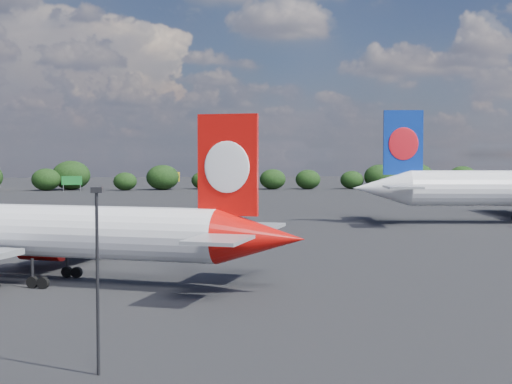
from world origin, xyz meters
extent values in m
plane|color=black|center=(0.00, 60.00, 0.00)|extent=(500.00, 500.00, 0.00)
cylinder|color=white|center=(-2.52, 19.32, 4.45)|extent=(32.77, 17.61, 4.45)
cone|color=red|center=(16.23, 11.13, 4.45)|extent=(8.30, 6.93, 4.45)
cube|color=red|center=(13.78, 12.20, 10.14)|extent=(4.66, 2.37, 8.01)
ellipsoid|color=white|center=(13.68, 11.95, 9.98)|extent=(3.50, 1.66, 4.09)
ellipsoid|color=white|center=(13.89, 12.44, 9.98)|extent=(3.50, 1.66, 4.09)
cube|color=#929499|center=(12.64, 7.36, 4.81)|extent=(5.81, 6.50, 0.27)
cube|color=#929499|center=(16.56, 16.32, 4.81)|extent=(5.81, 6.50, 0.27)
cube|color=#929499|center=(0.48, 30.63, 3.03)|extent=(12.42, 18.62, 0.49)
cylinder|color=red|center=(-2.94, 27.27, 1.87)|extent=(5.04, 3.98, 2.40)
cube|color=#929499|center=(-2.94, 27.27, 2.49)|extent=(1.90, 1.03, 1.07)
cylinder|color=black|center=(-1.96, 16.16, 1.33)|extent=(0.33, 0.33, 2.22)
cylinder|color=black|center=(-1.96, 16.16, 0.49)|extent=(1.06, 0.76, 0.98)
cylinder|color=black|center=(-1.06, 15.77, 0.49)|extent=(1.06, 0.76, 0.98)
cylinder|color=black|center=(0.18, 21.05, 1.33)|extent=(0.33, 0.33, 2.22)
cylinder|color=black|center=(0.18, 21.05, 0.49)|extent=(1.06, 0.76, 0.98)
cylinder|color=black|center=(1.07, 20.66, 0.49)|extent=(1.06, 0.76, 0.98)
cone|color=white|center=(43.28, 65.57, 5.65)|extent=(9.78, 6.94, 5.65)
cube|color=navy|center=(46.63, 65.07, 12.88)|extent=(6.23, 1.49, 10.17)
ellipsoid|color=red|center=(46.58, 64.73, 12.68)|extent=(4.73, 0.93, 5.20)
ellipsoid|color=red|center=(46.68, 65.40, 12.68)|extent=(4.73, 0.93, 5.20)
cube|color=#929499|center=(44.59, 59.09, 6.10)|extent=(6.04, 7.46, 0.34)
cube|color=#929499|center=(46.44, 71.38, 6.10)|extent=(6.04, 7.46, 0.34)
cylinder|color=black|center=(5.40, -8.12, 4.54)|extent=(0.16, 0.16, 9.07)
cube|color=black|center=(5.40, -8.12, 9.22)|extent=(0.55, 0.30, 0.28)
cube|color=#166E26|center=(-18.00, 176.00, 3.20)|extent=(6.00, 0.30, 2.60)
cylinder|color=gray|center=(-20.50, 176.00, 1.00)|extent=(0.20, 0.20, 2.00)
cylinder|color=gray|center=(-15.50, 176.00, 1.00)|extent=(0.20, 0.20, 2.00)
cube|color=gold|center=(12.00, 182.00, 4.00)|extent=(5.00, 0.30, 3.00)
cylinder|color=gray|center=(12.00, 182.00, 1.25)|extent=(0.30, 0.30, 2.50)
ellipsoid|color=black|center=(-26.07, 179.64, 3.40)|extent=(8.83, 7.48, 6.80)
ellipsoid|color=black|center=(-19.12, 183.88, 4.55)|extent=(11.83, 10.01, 9.10)
ellipsoid|color=black|center=(-2.28, 178.05, 2.77)|extent=(7.21, 6.10, 5.54)
ellipsoid|color=black|center=(9.17, 179.30, 3.89)|extent=(10.13, 8.57, 7.79)
ellipsoid|color=black|center=(21.86, 183.07, 2.79)|extent=(7.25, 6.13, 5.57)
ellipsoid|color=black|center=(30.24, 176.21, 3.81)|extent=(9.91, 8.38, 7.62)
ellipsoid|color=black|center=(43.70, 178.46, 3.21)|extent=(8.34, 7.05, 6.41)
ellipsoid|color=black|center=(54.96, 178.05, 3.10)|extent=(8.06, 6.82, 6.20)
ellipsoid|color=black|center=(69.26, 177.74, 2.90)|extent=(7.53, 6.37, 5.79)
ellipsoid|color=black|center=(78.17, 176.87, 3.93)|extent=(10.21, 8.64, 7.85)
ellipsoid|color=black|center=(93.35, 183.00, 3.92)|extent=(10.19, 8.63, 7.84)
ellipsoid|color=black|center=(106.69, 178.41, 3.63)|extent=(9.43, 7.98, 7.25)
camera|label=1|loc=(8.52, -43.70, 10.95)|focal=50.00mm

